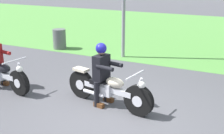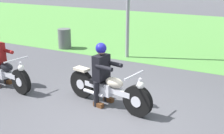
{
  "view_description": "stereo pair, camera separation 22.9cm",
  "coord_description": "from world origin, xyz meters",
  "px_view_note": "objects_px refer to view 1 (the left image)",
  "views": [
    {
      "loc": [
        2.27,
        -4.7,
        2.85
      ],
      "look_at": [
        -0.32,
        0.74,
        0.85
      ],
      "focal_mm": 46.19,
      "sensor_mm": 36.0,
      "label": 1
    },
    {
      "loc": [
        2.47,
        -4.6,
        2.85
      ],
      "look_at": [
        -0.32,
        0.74,
        0.85
      ],
      "focal_mm": 46.19,
      "sensor_mm": 36.0,
      "label": 2
    }
  ],
  "objects_px": {
    "motorcycle_lead": "(108,89)",
    "trash_can": "(59,39)",
    "rider_lead": "(102,69)",
    "motorcycle_follow": "(0,74)"
  },
  "relations": [
    {
      "from": "motorcycle_lead",
      "to": "motorcycle_follow",
      "type": "xyz_separation_m",
      "value": [
        -2.93,
        -0.25,
        -0.02
      ]
    },
    {
      "from": "motorcycle_lead",
      "to": "trash_can",
      "type": "distance_m",
      "value": 5.41
    },
    {
      "from": "motorcycle_lead",
      "to": "rider_lead",
      "type": "relative_size",
      "value": 1.57
    },
    {
      "from": "motorcycle_lead",
      "to": "trash_can",
      "type": "bearing_deg",
      "value": 146.93
    },
    {
      "from": "motorcycle_lead",
      "to": "trash_can",
      "type": "relative_size",
      "value": 2.9
    },
    {
      "from": "trash_can",
      "to": "motorcycle_lead",
      "type": "bearing_deg",
      "value": -43.42
    },
    {
      "from": "motorcycle_lead",
      "to": "rider_lead",
      "type": "distance_m",
      "value": 0.46
    },
    {
      "from": "rider_lead",
      "to": "trash_can",
      "type": "bearing_deg",
      "value": 145.95
    },
    {
      "from": "rider_lead",
      "to": "motorcycle_follow",
      "type": "height_order",
      "value": "rider_lead"
    },
    {
      "from": "motorcycle_follow",
      "to": "rider_lead",
      "type": "bearing_deg",
      "value": 16.17
    }
  ]
}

